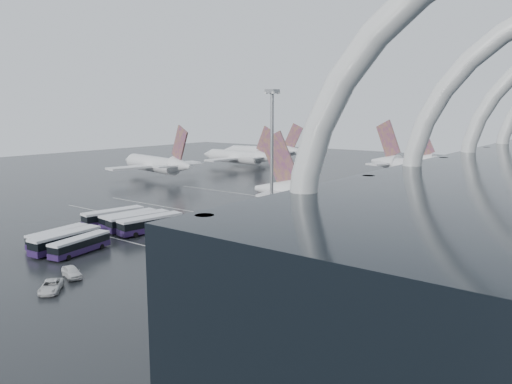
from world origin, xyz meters
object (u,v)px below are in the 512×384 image
Objects in this scene: bus_row_near_d at (151,224)px; airliner_gate_b at (447,173)px; airliner_gate_c at (472,165)px; floodlight_mast at (272,143)px; jet_remote_mid at (239,157)px; bus_row_near_b at (128,219)px; gse_cart_belly_b at (438,232)px; gse_cart_belly_c at (331,222)px; bus_row_far_c at (80,245)px; van_curve_c at (298,349)px; van_curve_a at (51,286)px; bus_row_far_b at (66,240)px; gse_cart_belly_d at (435,239)px; jet_remote_far at (264,152)px; jet_remote_west at (157,165)px; gse_cart_belly_e at (382,215)px; bus_row_far_a at (58,237)px; bus_row_near_a at (113,216)px; airliner_main at (374,204)px; bus_row_near_c at (138,221)px.

airliner_gate_b is at bearing -9.99° from bus_row_near_d.
floodlight_mast is (-10.27, -116.26, 14.03)m from airliner_gate_c.
bus_row_near_d is (57.90, -98.92, -2.90)m from jet_remote_mid.
airliner_gate_c is 138.01m from bus_row_near_b.
gse_cart_belly_b is 22.16m from gse_cart_belly_c.
van_curve_c is at bearing -109.39° from bus_row_far_c.
van_curve_a is 2.32× the size of gse_cart_belly_c.
bus_row_far_b reaches higher than gse_cart_belly_b.
floodlight_mast is 22.40m from gse_cart_belly_c.
van_curve_a is at bearing -93.62° from floodlight_mast.
gse_cart_belly_d is (1.53, -6.16, 0.04)m from gse_cart_belly_b.
bus_row_near_b is at bearing 102.77° from jet_remote_far.
jet_remote_mid is (-86.50, -34.71, 0.44)m from airliner_gate_c.
bus_row_far_b is at bearing -119.67° from floodlight_mast.
gse_cart_belly_c is (8.08, 11.08, -17.72)m from floodlight_mast.
van_curve_a is 51.66m from floodlight_mast.
jet_remote_west is at bearing 30.27° from bus_row_far_c.
van_curve_a reaches higher than gse_cart_belly_e.
airliner_gate_b is 4.76× the size of bus_row_near_b.
bus_row_near_d reaches higher than gse_cart_belly_b.
bus_row_far_b is (6.12, -18.74, 0.12)m from bus_row_near_b.
jet_remote_far is at bearing -73.38° from jet_remote_mid.
airliner_gate_b is at bearing -26.15° from bus_row_far_a.
jet_remote_west reaches higher than bus_row_far_c.
airliner_gate_c is 1.13× the size of jet_remote_far.
jet_remote_west is at bearing 51.06° from bus_row_near_b.
jet_remote_west is 82.61m from bus_row_near_d.
bus_row_near_a is at bearing -99.29° from airliner_gate_b.
gse_cart_belly_d is at bearing -27.09° from airliner_main.
bus_row_far_a is at bearing -93.29° from airliner_gate_b.
airliner_main is 10.68× the size of van_curve_a.
gse_cart_belly_d is (107.22, -70.82, -4.16)m from jet_remote_mid.
bus_row_near_b is 2.30× the size of van_curve_a.
van_curve_c is at bearing -87.27° from airliner_gate_c.
bus_row_near_b is 1.03× the size of bus_row_far_a.
floodlight_mast is at bearing -117.34° from gse_cart_belly_e.
bus_row_far_b is 70.12m from gse_cart_belly_e.
van_curve_c is (110.71, -124.64, -3.94)m from jet_remote_mid.
airliner_gate_c is at bearing -4.02° from bus_row_near_c.
gse_cart_belly_d is (-3.49, 53.83, -0.22)m from van_curve_c.
jet_remote_mid is 8.30× the size of van_curve_c.
airliner_gate_b reaches higher than van_curve_a.
van_curve_c is at bearing -102.35° from bus_row_near_a.
bus_row_far_b is at bearing 123.02° from van_curve_c.
airliner_gate_c is 90.42m from gse_cart_belly_e.
airliner_gate_b is at bearing 150.59° from jet_remote_far.
jet_remote_mid is 3.09× the size of bus_row_far_b.
bus_row_near_a reaches higher than gse_cart_belly_e.
airliner_gate_b is 4.31× the size of bus_row_near_d.
jet_remote_far is 8.44× the size of van_curve_c.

